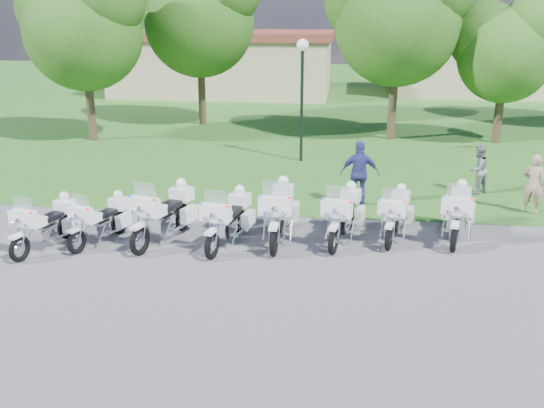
# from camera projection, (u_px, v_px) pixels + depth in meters

# --- Properties ---
(ground) EXTENTS (100.00, 100.00, 0.00)m
(ground) POSITION_uv_depth(u_px,v_px,m) (244.00, 257.00, 14.39)
(ground) COLOR #55565A
(ground) RESTS_ON ground
(grass_lawn) EXTENTS (100.00, 48.00, 0.01)m
(grass_lawn) POSITION_uv_depth(u_px,v_px,m) (312.00, 97.00, 39.86)
(grass_lawn) COLOR #2D5D1D
(grass_lawn) RESTS_ON ground
(motorcycle_0) EXTENTS (1.11, 2.20, 1.51)m
(motorcycle_0) POSITION_uv_depth(u_px,v_px,m) (47.00, 223.00, 14.76)
(motorcycle_0) COLOR black
(motorcycle_0) RESTS_ON ground
(motorcycle_1) EXTENTS (1.16, 2.03, 1.43)m
(motorcycle_1) POSITION_uv_depth(u_px,v_px,m) (102.00, 219.00, 15.15)
(motorcycle_1) COLOR black
(motorcycle_1) RESTS_ON ground
(motorcycle_2) EXTENTS (1.33, 2.51, 1.74)m
(motorcycle_2) POSITION_uv_depth(u_px,v_px,m) (165.00, 213.00, 15.21)
(motorcycle_2) COLOR black
(motorcycle_2) RESTS_ON ground
(motorcycle_3) EXTENTS (1.11, 2.38, 1.62)m
(motorcycle_3) POSITION_uv_depth(u_px,v_px,m) (229.00, 218.00, 14.97)
(motorcycle_3) COLOR black
(motorcycle_3) RESTS_ON ground
(motorcycle_4) EXTENTS (0.87, 2.63, 1.77)m
(motorcycle_4) POSITION_uv_depth(u_px,v_px,m) (279.00, 212.00, 15.25)
(motorcycle_4) COLOR black
(motorcycle_4) RESTS_ON ground
(motorcycle_5) EXTENTS (1.13, 2.41, 1.64)m
(motorcycle_5) POSITION_uv_depth(u_px,v_px,m) (344.00, 214.00, 15.24)
(motorcycle_5) COLOR black
(motorcycle_5) RESTS_ON ground
(motorcycle_6) EXTENTS (1.06, 2.23, 1.52)m
(motorcycle_6) POSITION_uv_depth(u_px,v_px,m) (396.00, 214.00, 15.42)
(motorcycle_6) COLOR black
(motorcycle_6) RESTS_ON ground
(motorcycle_7) EXTENTS (1.16, 2.42, 1.65)m
(motorcycle_7) POSITION_uv_depth(u_px,v_px,m) (458.00, 212.00, 15.39)
(motorcycle_7) COLOR black
(motorcycle_7) RESTS_ON ground
(lamp_post) EXTENTS (0.44, 0.44, 4.55)m
(lamp_post) POSITION_uv_depth(u_px,v_px,m) (302.00, 71.00, 22.27)
(lamp_post) COLOR black
(lamp_post) RESTS_ON ground
(tree_0) EXTENTS (5.81, 4.96, 7.75)m
(tree_0) POSITION_uv_depth(u_px,v_px,m) (82.00, 20.00, 25.40)
(tree_0) COLOR #38281C
(tree_0) RESTS_ON ground
(tree_1) EXTENTS (6.22, 5.31, 8.29)m
(tree_1) POSITION_uv_depth(u_px,v_px,m) (198.00, 10.00, 28.94)
(tree_1) COLOR #38281C
(tree_1) RESTS_ON ground
(tree_2) EXTENTS (6.23, 5.32, 8.31)m
(tree_2) POSITION_uv_depth(u_px,v_px,m) (397.00, 11.00, 25.53)
(tree_2) COLOR #38281C
(tree_2) RESTS_ON ground
(tree_3) EXTENTS (4.65, 3.97, 6.20)m
(tree_3) POSITION_uv_depth(u_px,v_px,m) (505.00, 46.00, 25.21)
(tree_3) COLOR #38281C
(tree_3) RESTS_ON ground
(building_west) EXTENTS (14.56, 8.32, 4.10)m
(building_west) POSITION_uv_depth(u_px,v_px,m) (225.00, 63.00, 40.87)
(building_west) COLOR tan
(building_west) RESTS_ON ground
(building_east) EXTENTS (11.44, 7.28, 4.10)m
(building_east) POSITION_uv_depth(u_px,v_px,m) (478.00, 63.00, 40.77)
(building_east) COLOR tan
(building_east) RESTS_ON ground
(bystander_a) EXTENTS (0.75, 0.64, 1.73)m
(bystander_a) POSITION_uv_depth(u_px,v_px,m) (533.00, 184.00, 17.18)
(bystander_a) COLOR tan
(bystander_a) RESTS_ON ground
(bystander_b) EXTENTS (0.96, 0.94, 1.56)m
(bystander_b) POSITION_uv_depth(u_px,v_px,m) (478.00, 170.00, 19.04)
(bystander_b) COLOR gray
(bystander_b) RESTS_ON ground
(bystander_c) EXTENTS (1.16, 0.51, 1.95)m
(bystander_c) POSITION_uv_depth(u_px,v_px,m) (360.00, 174.00, 17.82)
(bystander_c) COLOR #373884
(bystander_c) RESTS_ON ground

